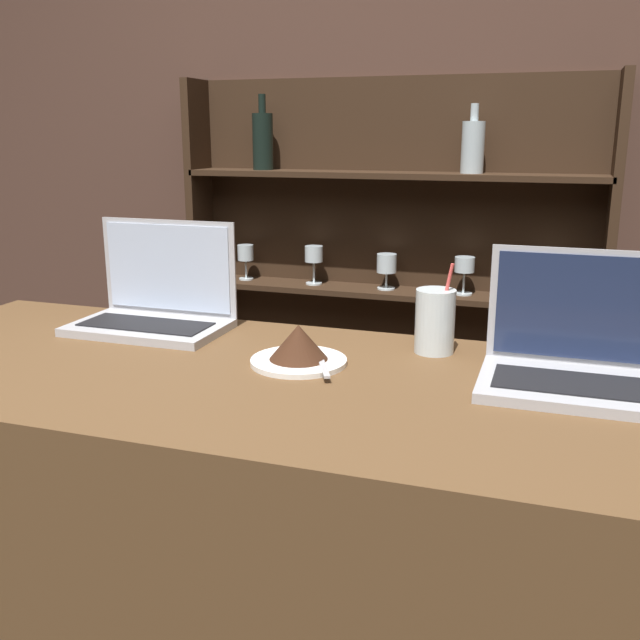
{
  "coord_description": "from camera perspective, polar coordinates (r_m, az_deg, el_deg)",
  "views": [
    {
      "loc": [
        0.5,
        -0.8,
        1.46
      ],
      "look_at": [
        0.11,
        0.37,
        1.13
      ],
      "focal_mm": 40.0,
      "sensor_mm": 36.0,
      "label": 1
    }
  ],
  "objects": [
    {
      "name": "back_wall",
      "position": [
        2.61,
        7.52,
        12.31
      ],
      "size": [
        7.0,
        0.06,
        2.7
      ],
      "color": "#4C3328",
      "rests_on": "ground_plane"
    },
    {
      "name": "back_shelf",
      "position": [
        2.61,
        5.42,
        1.49
      ],
      "size": [
        1.48,
        0.18,
        1.64
      ],
      "color": "#332114",
      "rests_on": "ground_plane"
    },
    {
      "name": "bar_counter",
      "position": [
        1.56,
        -4.68,
        -22.42
      ],
      "size": [
        1.65,
        0.67,
        1.03
      ],
      "color": "brown",
      "rests_on": "ground_plane"
    },
    {
      "name": "cake_plate",
      "position": [
        1.34,
        -1.71,
        -2.23
      ],
      "size": [
        0.18,
        0.18,
        0.08
      ],
      "color": "white",
      "rests_on": "bar_counter"
    },
    {
      "name": "laptop_near",
      "position": [
        1.63,
        -12.96,
        1.29
      ],
      "size": [
        0.33,
        0.2,
        0.24
      ],
      "color": "#ADADB2",
      "rests_on": "bar_counter"
    },
    {
      "name": "laptop_far",
      "position": [
        1.31,
        20.18,
        -2.83
      ],
      "size": [
        0.33,
        0.22,
        0.23
      ],
      "color": "#ADADB2",
      "rests_on": "bar_counter"
    },
    {
      "name": "water_glass",
      "position": [
        1.43,
        9.19,
        -0.08
      ],
      "size": [
        0.08,
        0.08,
        0.18
      ],
      "color": "silver",
      "rests_on": "bar_counter"
    }
  ]
}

